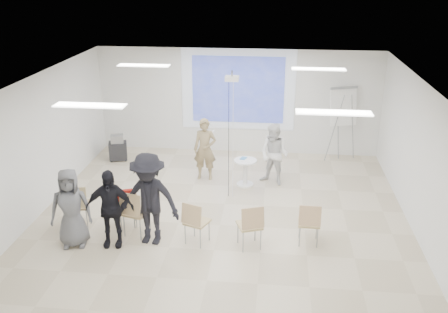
# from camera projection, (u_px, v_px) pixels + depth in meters

# --- Properties ---
(floor) EXTENTS (8.00, 9.00, 0.10)m
(floor) POSITION_uv_depth(u_px,v_px,m) (220.00, 227.00, 10.58)
(floor) COLOR beige
(floor) RESTS_ON ground
(ceiling) EXTENTS (8.00, 9.00, 0.10)m
(ceiling) POSITION_uv_depth(u_px,v_px,m) (219.00, 83.00, 9.46)
(ceiling) COLOR white
(ceiling) RESTS_ON wall_back
(wall_back) EXTENTS (8.00, 0.10, 3.00)m
(wall_back) POSITION_uv_depth(u_px,v_px,m) (238.00, 101.00, 14.24)
(wall_back) COLOR silver
(wall_back) RESTS_ON floor
(wall_left) EXTENTS (0.10, 9.00, 3.00)m
(wall_left) POSITION_uv_depth(u_px,v_px,m) (28.00, 152.00, 10.43)
(wall_left) COLOR silver
(wall_left) RESTS_ON floor
(wall_right) EXTENTS (0.10, 9.00, 3.00)m
(wall_right) POSITION_uv_depth(u_px,v_px,m) (428.00, 167.00, 9.62)
(wall_right) COLOR silver
(wall_right) RESTS_ON floor
(projection_halo) EXTENTS (3.20, 0.01, 2.30)m
(projection_halo) POSITION_uv_depth(u_px,v_px,m) (238.00, 90.00, 14.05)
(projection_halo) COLOR silver
(projection_halo) RESTS_ON wall_back
(projection_image) EXTENTS (2.60, 0.01, 1.90)m
(projection_image) POSITION_uv_depth(u_px,v_px,m) (238.00, 90.00, 14.04)
(projection_image) COLOR #3547B6
(projection_image) RESTS_ON wall_back
(pedestal_table) EXTENTS (0.71, 0.71, 0.70)m
(pedestal_table) POSITION_uv_depth(u_px,v_px,m) (245.00, 171.00, 12.32)
(pedestal_table) COLOR white
(pedestal_table) RESTS_ON floor
(player_left) EXTENTS (0.67, 0.46, 1.80)m
(player_left) POSITION_uv_depth(u_px,v_px,m) (205.00, 145.00, 12.55)
(player_left) COLOR #937F5A
(player_left) RESTS_ON floor
(player_right) EXTENTS (1.04, 0.97, 1.72)m
(player_right) POSITION_uv_depth(u_px,v_px,m) (274.00, 151.00, 12.26)
(player_right) COLOR white
(player_right) RESTS_ON floor
(controller_left) EXTENTS (0.04, 0.12, 0.04)m
(controller_left) POSITION_uv_depth(u_px,v_px,m) (213.00, 132.00, 12.66)
(controller_left) COLOR white
(controller_left) RESTS_ON player_left
(controller_right) EXTENTS (0.09, 0.12, 0.04)m
(controller_right) POSITION_uv_depth(u_px,v_px,m) (268.00, 136.00, 12.40)
(controller_right) COLOR silver
(controller_right) RESTS_ON player_right
(chair_far_left) EXTENTS (0.55, 0.57, 0.97)m
(chair_far_left) POSITION_uv_depth(u_px,v_px,m) (77.00, 203.00, 10.25)
(chair_far_left) COLOR tan
(chair_far_left) RESTS_ON floor
(chair_left_mid) EXTENTS (0.52, 0.53, 0.84)m
(chair_left_mid) POSITION_uv_depth(u_px,v_px,m) (127.00, 206.00, 10.32)
(chair_left_mid) COLOR tan
(chair_left_mid) RESTS_ON floor
(chair_left_inner) EXTENTS (0.58, 0.61, 0.99)m
(chair_left_inner) POSITION_uv_depth(u_px,v_px,m) (134.00, 210.00, 9.94)
(chair_left_inner) COLOR tan
(chair_left_inner) RESTS_ON floor
(chair_center) EXTENTS (0.56, 0.58, 0.91)m
(chair_center) POSITION_uv_depth(u_px,v_px,m) (195.00, 220.00, 9.66)
(chair_center) COLOR tan
(chair_center) RESTS_ON floor
(chair_right_inner) EXTENTS (0.57, 0.59, 0.94)m
(chair_right_inner) POSITION_uv_depth(u_px,v_px,m) (251.00, 223.00, 9.50)
(chair_right_inner) COLOR tan
(chair_right_inner) RESTS_ON floor
(chair_right_far) EXTENTS (0.43, 0.46, 0.90)m
(chair_right_far) POSITION_uv_depth(u_px,v_px,m) (309.00, 221.00, 9.64)
(chair_right_far) COLOR tan
(chair_right_far) RESTS_ON floor
(red_jacket) EXTENTS (0.41, 0.23, 0.38)m
(red_jacket) POSITION_uv_depth(u_px,v_px,m) (123.00, 199.00, 10.10)
(red_jacket) COLOR #AB1D15
(red_jacket) RESTS_ON chair_left_mid
(laptop) EXTENTS (0.42, 0.35, 0.03)m
(laptop) POSITION_uv_depth(u_px,v_px,m) (137.00, 210.00, 10.05)
(laptop) COLOR black
(laptop) RESTS_ON chair_left_inner
(audience_left) EXTENTS (1.12, 0.75, 1.81)m
(audience_left) POSITION_uv_depth(u_px,v_px,m) (109.00, 203.00, 9.52)
(audience_left) COLOR black
(audience_left) RESTS_ON floor
(audience_mid) EXTENTS (1.46, 0.93, 2.13)m
(audience_mid) POSITION_uv_depth(u_px,v_px,m) (149.00, 193.00, 9.55)
(audience_mid) COLOR black
(audience_mid) RESTS_ON floor
(audience_outer) EXTENTS (0.98, 0.76, 1.79)m
(audience_outer) POSITION_uv_depth(u_px,v_px,m) (70.00, 204.00, 9.52)
(audience_outer) COLOR slate
(audience_outer) RESTS_ON floor
(flipchart_easel) EXTENTS (0.86, 0.68, 2.09)m
(flipchart_easel) POSITION_uv_depth(u_px,v_px,m) (343.00, 107.00, 13.54)
(flipchart_easel) COLOR gray
(flipchart_easel) RESTS_ON floor
(av_cart) EXTENTS (0.57, 0.51, 0.73)m
(av_cart) POSITION_uv_depth(u_px,v_px,m) (118.00, 148.00, 13.96)
(av_cart) COLOR black
(av_cart) RESTS_ON floor
(ceiling_projector) EXTENTS (0.30, 0.25, 3.00)m
(ceiling_projector) POSITION_uv_depth(u_px,v_px,m) (232.00, 85.00, 10.97)
(ceiling_projector) COLOR white
(ceiling_projector) RESTS_ON ceiling
(fluor_panel_nw) EXTENTS (1.20, 0.30, 0.02)m
(fluor_panel_nw) POSITION_uv_depth(u_px,v_px,m) (144.00, 65.00, 11.54)
(fluor_panel_nw) COLOR white
(fluor_panel_nw) RESTS_ON ceiling
(fluor_panel_ne) EXTENTS (1.20, 0.30, 0.02)m
(fluor_panel_ne) POSITION_uv_depth(u_px,v_px,m) (319.00, 69.00, 11.14)
(fluor_panel_ne) COLOR white
(fluor_panel_ne) RESTS_ON ceiling
(fluor_panel_sw) EXTENTS (1.20, 0.30, 0.02)m
(fluor_panel_sw) POSITION_uv_depth(u_px,v_px,m) (90.00, 105.00, 8.30)
(fluor_panel_sw) COLOR white
(fluor_panel_sw) RESTS_ON ceiling
(fluor_panel_se) EXTENTS (1.20, 0.30, 0.02)m
(fluor_panel_se) POSITION_uv_depth(u_px,v_px,m) (334.00, 113.00, 7.90)
(fluor_panel_se) COLOR white
(fluor_panel_se) RESTS_ON ceiling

